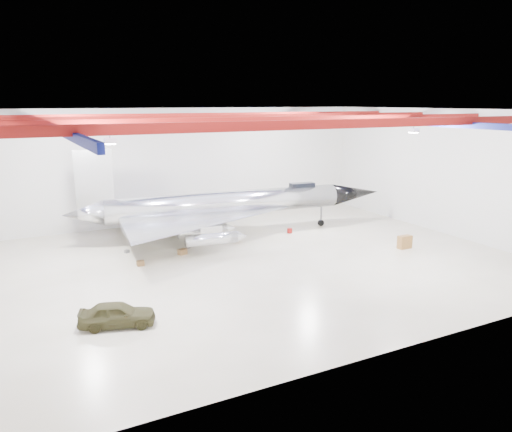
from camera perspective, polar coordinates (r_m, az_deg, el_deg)
floor at (r=36.57m, az=-1.65°, el=-5.52°), size 40.00×40.00×0.00m
wall_back at (r=49.03m, az=-9.33°, el=5.65°), size 40.00×0.00×40.00m
wall_right at (r=47.30m, az=20.80°, el=4.72°), size 0.00×30.00×30.00m
ceiling at (r=34.69m, az=-1.77°, el=11.98°), size 40.00×40.00×0.00m
ceiling_structure at (r=34.71m, az=-1.76°, el=10.86°), size 39.50×29.50×1.08m
jet_aircraft at (r=43.73m, az=-3.40°, el=1.09°), size 29.24×18.27×7.97m
jeep at (r=27.69m, az=-15.60°, el=-10.77°), size 4.24×2.69×1.35m
desk at (r=42.00m, az=16.63°, el=-2.87°), size 1.16×0.59×1.06m
crate_ply at (r=37.15m, az=-13.07°, el=-5.27°), size 0.54×0.44×0.36m
toolbox_red at (r=43.01m, az=-6.50°, el=-2.57°), size 0.40×0.33×0.28m
parts_bin at (r=42.50m, az=-2.23°, el=-2.62°), size 0.62×0.55×0.37m
crate_small at (r=40.48m, az=-14.55°, el=-3.93°), size 0.42×0.38×0.23m
tool_chest at (r=45.11m, az=3.87°, el=-1.68°), size 0.58×0.58×0.42m
oil_barrel at (r=39.18m, az=-8.42°, el=-4.06°), size 0.74×0.67×0.43m
spares_box at (r=47.13m, az=-4.29°, el=-1.07°), size 0.55×0.55×0.39m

